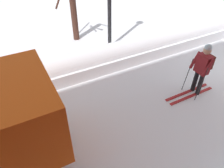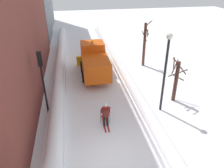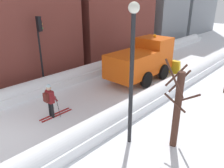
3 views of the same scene
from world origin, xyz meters
name	(u,v)px [view 1 (image 1 of 3)]	position (x,y,z in m)	size (l,w,h in m)	color
skier	(202,67)	(0.15, 2.45, 1.00)	(0.62, 1.80, 1.81)	black
bare_tree_near	(73,3)	(5.83, 4.59, 1.75)	(1.44, 1.41, 3.65)	#472920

